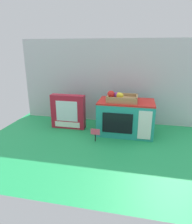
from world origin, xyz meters
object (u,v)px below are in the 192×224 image
at_px(food_groups_crate, 120,98).
at_px(cookie_set_box, 68,112).
at_px(price_sign, 95,133).
at_px(toy_microwave, 126,117).

relative_size(food_groups_crate, cookie_set_box, 0.81).
xyz_separation_m(food_groups_crate, cookie_set_box, (-0.45, 0.02, -0.15)).
bearing_deg(cookie_set_box, price_sign, -37.47).
relative_size(food_groups_crate, price_sign, 2.36).
distance_m(food_groups_crate, price_sign, 0.34).
height_order(toy_microwave, cookie_set_box, cookie_set_box).
height_order(cookie_set_box, price_sign, cookie_set_box).
bearing_deg(price_sign, toy_microwave, 45.05).
height_order(toy_microwave, price_sign, toy_microwave).
bearing_deg(food_groups_crate, toy_microwave, 11.75).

